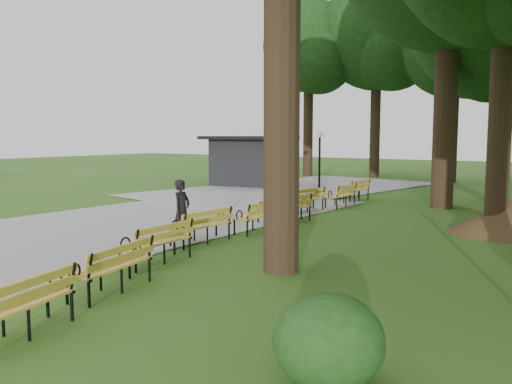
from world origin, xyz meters
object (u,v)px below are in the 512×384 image
Objects in this scene: kiosk at (248,161)px; bench_8 at (355,190)px; bench_6 at (303,200)px; person at (182,210)px; bench_3 at (201,226)px; bench_4 at (259,216)px; bench_2 at (156,242)px; dirt_mound at (511,218)px; bench_7 at (340,195)px; lamp_post at (320,148)px; bench_1 at (111,267)px; bench_5 at (284,208)px; lawn_tree_4 at (505,6)px; bench_0 at (15,306)px.

bench_8 is at bearing -31.09° from kiosk.
bench_6 is 4.15m from bench_8.
person reaches higher than bench_3.
bench_2 is at bearing 6.71° from bench_4.
bench_2 is at bearing -126.75° from dirt_mound.
dirt_mound is 6.75m from bench_7.
lamp_post is 1.52× the size of bench_1.
lamp_post is at bearing -159.14° from bench_4.
bench_5 is 6.31m from bench_8.
kiosk is at bearing 150.67° from dirt_mound.
kiosk is 15.40m from bench_3.
lawn_tree_4 reaches higher than dirt_mound.
bench_4 is (-1.67, 8.41, 0.00)m from bench_0.
bench_2 is 10.30m from bench_7.
bench_7 is (-1.94, 14.38, 0.00)m from bench_0.
bench_2 is at bearing -167.71° from bench_1.
bench_8 is (-0.33, 2.09, 0.00)m from bench_7.
bench_7 is (0.68, 8.11, -0.34)m from person.
kiosk is 8.06m from bench_8.
bench_6 is (-0.75, 3.91, 0.00)m from bench_4.
lawn_tree_4 reaches higher than bench_3.
bench_4 is at bearing -30.30° from person.
person reaches higher than bench_7.
dirt_mound is at bearing 142.47° from bench_1.
person is at bearing -169.67° from bench_0.
bench_7 is 9.83m from lawn_tree_4.
bench_6 is at bearing -8.39° from person.
kiosk reaches higher than bench_5.
kiosk is at bearing -121.27° from bench_6.
bench_6 is at bearing -68.34° from lamp_post.
bench_2 is (1.20, -2.17, -0.34)m from person.
bench_6 is at bearing -174.20° from bench_2.
bench_5 is at bearing -17.15° from person.
bench_5 is at bearing -176.74° from bench_2.
bench_6 is 0.17× the size of lawn_tree_4.
dirt_mound reaches higher than bench_1.
lawn_tree_4 reaches higher than bench_1.
bench_2 is at bearing 7.37° from bench_8.
dirt_mound is 1.45× the size of bench_5.
bench_2 is 12.40m from bench_8.
bench_5 is (7.78, -9.36, -0.88)m from kiosk.
bench_4 is 3.98m from bench_6.
bench_8 is (-1.66, 14.32, 0.00)m from bench_1.
bench_5 is at bearing -116.66° from lawn_tree_4.
lawn_tree_4 reaches higher than bench_8.
bench_2 is 1.00× the size of bench_6.
dirt_mound is 1.45× the size of bench_2.
bench_4 is 1.77m from bench_5.
bench_7 and bench_8 have the same top height.
bench_8 is at bearing 175.45° from bench_0.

